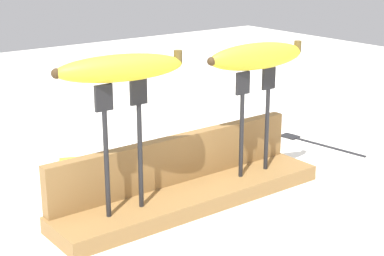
{
  "coord_description": "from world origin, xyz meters",
  "views": [
    {
      "loc": [
        -0.53,
        -0.7,
        0.4
      ],
      "look_at": [
        0.0,
        0.0,
        0.12
      ],
      "focal_mm": 56.79,
      "sensor_mm": 36.0,
      "label": 1
    }
  ],
  "objects_px": {
    "fork_stand_left": "(123,136)",
    "fork_stand_right": "(255,112)",
    "banana_raised_left": "(120,68)",
    "fork_fallen_near": "(311,141)",
    "banana_chunk_near": "(77,168)",
    "banana_raised_right": "(257,56)"
  },
  "relations": [
    {
      "from": "fork_stand_right",
      "to": "banana_raised_left",
      "type": "bearing_deg",
      "value": 180.0
    },
    {
      "from": "banana_raised_left",
      "to": "fork_fallen_near",
      "type": "relative_size",
      "value": 0.94
    },
    {
      "from": "fork_stand_left",
      "to": "fork_stand_right",
      "type": "relative_size",
      "value": 1.09
    },
    {
      "from": "fork_fallen_near",
      "to": "banana_chunk_near",
      "type": "xyz_separation_m",
      "value": [
        -0.47,
        0.12,
        0.02
      ]
    },
    {
      "from": "banana_chunk_near",
      "to": "fork_stand_left",
      "type": "bearing_deg",
      "value": -98.35
    },
    {
      "from": "fork_fallen_near",
      "to": "banana_raised_left",
      "type": "bearing_deg",
      "value": -169.19
    },
    {
      "from": "fork_stand_right",
      "to": "fork_fallen_near",
      "type": "xyz_separation_m",
      "value": [
        0.25,
        0.1,
        -0.13
      ]
    },
    {
      "from": "banana_raised_left",
      "to": "banana_chunk_near",
      "type": "relative_size",
      "value": 2.79
    },
    {
      "from": "fork_stand_right",
      "to": "banana_raised_left",
      "type": "distance_m",
      "value": 0.27
    },
    {
      "from": "fork_stand_right",
      "to": "banana_chunk_near",
      "type": "height_order",
      "value": "fork_stand_right"
    },
    {
      "from": "banana_raised_left",
      "to": "banana_raised_right",
      "type": "xyz_separation_m",
      "value": [
        0.25,
        -0.0,
        -0.01
      ]
    },
    {
      "from": "fork_stand_left",
      "to": "fork_stand_right",
      "type": "bearing_deg",
      "value": 0.0
    },
    {
      "from": "banana_chunk_near",
      "to": "fork_stand_right",
      "type": "bearing_deg",
      "value": -44.24
    },
    {
      "from": "banana_raised_left",
      "to": "banana_raised_right",
      "type": "distance_m",
      "value": 0.25
    },
    {
      "from": "banana_raised_right",
      "to": "fork_stand_right",
      "type": "bearing_deg",
      "value": -7.34
    },
    {
      "from": "banana_raised_right",
      "to": "banana_chunk_near",
      "type": "relative_size",
      "value": 2.73
    },
    {
      "from": "fork_stand_left",
      "to": "banana_raised_left",
      "type": "bearing_deg",
      "value": 166.84
    },
    {
      "from": "fork_stand_right",
      "to": "fork_fallen_near",
      "type": "relative_size",
      "value": 0.89
    },
    {
      "from": "fork_fallen_near",
      "to": "banana_chunk_near",
      "type": "relative_size",
      "value": 2.97
    },
    {
      "from": "fork_stand_left",
      "to": "banana_raised_left",
      "type": "height_order",
      "value": "banana_raised_left"
    },
    {
      "from": "banana_raised_left",
      "to": "banana_raised_right",
      "type": "relative_size",
      "value": 1.02
    },
    {
      "from": "fork_stand_right",
      "to": "banana_chunk_near",
      "type": "bearing_deg",
      "value": 135.76
    }
  ]
}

